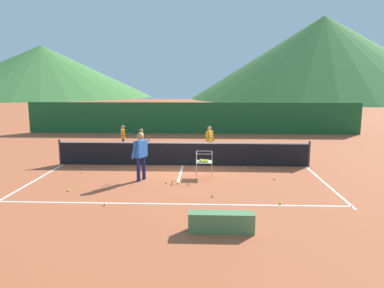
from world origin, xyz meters
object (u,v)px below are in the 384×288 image
(student_2, at_px, (210,138))
(tennis_ball_7, at_px, (105,204))
(tennis_ball_6, at_px, (68,190))
(tennis_ball_3, at_px, (246,168))
(tennis_ball_8, at_px, (280,203))
(student_0, at_px, (123,136))
(student_1, at_px, (142,140))
(tennis_ball_1, at_px, (178,183))
(tennis_ball_5, at_px, (166,183))
(ball_cart, at_px, (204,161))
(courtside_bench, at_px, (221,222))
(instructor, at_px, (141,152))
(tennis_ball_2, at_px, (275,179))
(tennis_ball_4, at_px, (213,196))
(tennis_net, at_px, (183,154))
(tennis_ball_0, at_px, (82,172))

(student_2, distance_m, tennis_ball_7, 7.81)
(tennis_ball_6, bearing_deg, tennis_ball_3, 29.07)
(tennis_ball_8, bearing_deg, student_0, 128.99)
(student_1, height_order, tennis_ball_3, student_1)
(tennis_ball_1, relative_size, tennis_ball_5, 1.00)
(ball_cart, height_order, courtside_bench, ball_cart)
(instructor, relative_size, tennis_ball_1, 24.57)
(student_0, height_order, tennis_ball_7, student_0)
(tennis_ball_2, height_order, tennis_ball_4, same)
(instructor, xyz_separation_m, courtside_bench, (2.63, -4.38, -0.77))
(tennis_ball_3, bearing_deg, tennis_ball_4, -110.39)
(tennis_ball_6, bearing_deg, tennis_net, 48.38)
(student_1, distance_m, tennis_ball_7, 6.86)
(tennis_ball_0, relative_size, tennis_ball_5, 1.00)
(tennis_ball_0, height_order, courtside_bench, courtside_bench)
(tennis_net, bearing_deg, tennis_ball_2, -31.76)
(courtside_bench, bearing_deg, tennis_ball_5, 113.27)
(tennis_ball_2, distance_m, tennis_ball_3, 1.81)
(tennis_net, xyz_separation_m, tennis_ball_8, (3.06, -4.76, -0.47))
(instructor, bearing_deg, tennis_ball_2, 3.08)
(tennis_ball_6, bearing_deg, tennis_ball_7, -40.17)
(tennis_net, height_order, tennis_ball_7, tennis_net)
(tennis_ball_3, bearing_deg, student_2, 118.09)
(student_2, distance_m, tennis_ball_0, 6.05)
(tennis_ball_0, xyz_separation_m, tennis_ball_8, (6.77, -3.33, 0.00))
(tennis_net, bearing_deg, tennis_ball_0, -158.94)
(student_0, xyz_separation_m, tennis_ball_5, (2.73, -5.62, -0.76))
(instructor, bearing_deg, tennis_ball_8, -28.96)
(tennis_ball_3, height_order, tennis_ball_6, same)
(tennis_ball_4, height_order, tennis_ball_7, same)
(student_1, bearing_deg, tennis_ball_2, -35.63)
(student_0, relative_size, tennis_ball_7, 19.38)
(tennis_ball_3, bearing_deg, instructor, -154.34)
(tennis_ball_4, relative_size, tennis_ball_8, 1.00)
(tennis_net, relative_size, tennis_ball_7, 151.69)
(student_0, bearing_deg, courtside_bench, -65.18)
(tennis_ball_7, height_order, courtside_bench, courtside_bench)
(tennis_ball_3, bearing_deg, tennis_ball_5, -142.12)
(courtside_bench, bearing_deg, student_2, 91.42)
(tennis_ball_7, bearing_deg, tennis_ball_2, 29.50)
(tennis_net, relative_size, student_1, 7.96)
(ball_cart, height_order, tennis_ball_1, ball_cart)
(ball_cart, distance_m, tennis_ball_3, 2.14)
(student_1, relative_size, tennis_ball_2, 19.05)
(instructor, distance_m, tennis_ball_4, 3.21)
(student_1, relative_size, tennis_ball_8, 19.05)
(tennis_net, bearing_deg, tennis_ball_7, -110.03)
(tennis_ball_7, bearing_deg, tennis_net, 69.97)
(instructor, height_order, student_0, instructor)
(courtside_bench, bearing_deg, instructor, 120.99)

